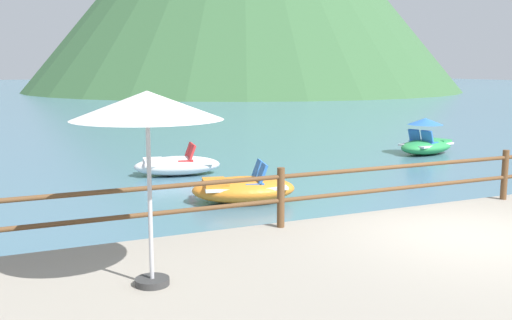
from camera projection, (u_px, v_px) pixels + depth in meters
ground_plane at (80, 105)px, 44.89m from camera, size 200.00×200.00×0.00m
dock_railing at (404, 179)px, 10.19m from camera, size 23.92×0.12×0.95m
beach_umbrella at (147, 108)px, 6.52m from camera, size 1.70×1.70×2.24m
pedal_boat_0 at (426, 142)px, 19.80m from camera, size 2.55×1.83×1.22m
pedal_boat_1 at (177, 165)px, 15.96m from camera, size 2.47×1.47×0.85m
pedal_boat_4 at (243, 189)px, 12.80m from camera, size 2.50×1.83×0.87m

